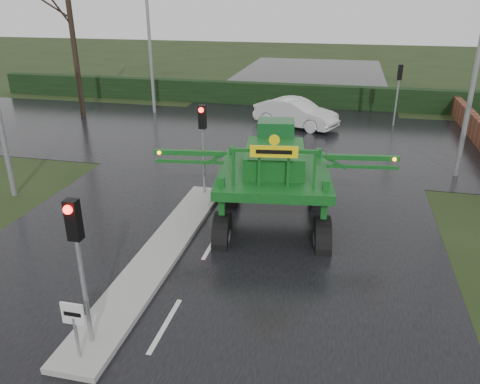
% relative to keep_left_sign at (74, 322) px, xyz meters
% --- Properties ---
extents(ground, '(140.00, 140.00, 0.00)m').
position_rel_keep_left_sign_xyz_m(ground, '(1.30, 1.50, -1.06)').
color(ground, black).
rests_on(ground, ground).
extents(road_main, '(14.00, 80.00, 0.02)m').
position_rel_keep_left_sign_xyz_m(road_main, '(1.30, 11.50, -1.05)').
color(road_main, black).
rests_on(road_main, ground).
extents(road_cross, '(80.00, 12.00, 0.02)m').
position_rel_keep_left_sign_xyz_m(road_cross, '(1.30, 17.50, -1.05)').
color(road_cross, black).
rests_on(road_cross, ground).
extents(median_island, '(1.20, 10.00, 0.16)m').
position_rel_keep_left_sign_xyz_m(median_island, '(0.00, 4.50, -0.97)').
color(median_island, gray).
rests_on(median_island, ground).
extents(hedge_row, '(44.00, 0.90, 1.50)m').
position_rel_keep_left_sign_xyz_m(hedge_row, '(1.30, 25.50, -0.31)').
color(hedge_row, black).
rests_on(hedge_row, ground).
extents(keep_left_sign, '(0.50, 0.07, 1.35)m').
position_rel_keep_left_sign_xyz_m(keep_left_sign, '(0.00, 0.00, 0.00)').
color(keep_left_sign, gray).
rests_on(keep_left_sign, ground).
extents(traffic_signal_near, '(0.26, 0.33, 3.52)m').
position_rel_keep_left_sign_xyz_m(traffic_signal_near, '(0.00, 0.49, 1.53)').
color(traffic_signal_near, gray).
rests_on(traffic_signal_near, ground).
extents(traffic_signal_mid, '(0.26, 0.33, 3.52)m').
position_rel_keep_left_sign_xyz_m(traffic_signal_mid, '(0.00, 8.99, 1.53)').
color(traffic_signal_mid, gray).
rests_on(traffic_signal_mid, ground).
extents(traffic_signal_far, '(0.26, 0.33, 3.52)m').
position_rel_keep_left_sign_xyz_m(traffic_signal_far, '(7.80, 21.51, 1.53)').
color(traffic_signal_far, gray).
rests_on(traffic_signal_far, ground).
extents(street_light_right, '(3.85, 0.30, 10.00)m').
position_rel_keep_left_sign_xyz_m(street_light_right, '(9.49, 13.50, 4.93)').
color(street_light_right, gray).
rests_on(street_light_right, ground).
extents(street_light_left_far, '(3.85, 0.30, 10.00)m').
position_rel_keep_left_sign_xyz_m(street_light_left_far, '(-6.89, 21.50, 4.93)').
color(street_light_left_far, gray).
rests_on(street_light_left_far, ground).
extents(crop_sprayer, '(7.74, 5.29, 4.35)m').
position_rel_keep_left_sign_xyz_m(crop_sprayer, '(1.48, 6.12, 1.00)').
color(crop_sprayer, black).
rests_on(crop_sprayer, ground).
extents(white_sedan, '(5.16, 3.47, 1.61)m').
position_rel_keep_left_sign_xyz_m(white_sedan, '(2.19, 19.96, -1.06)').
color(white_sedan, silver).
rests_on(white_sedan, ground).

